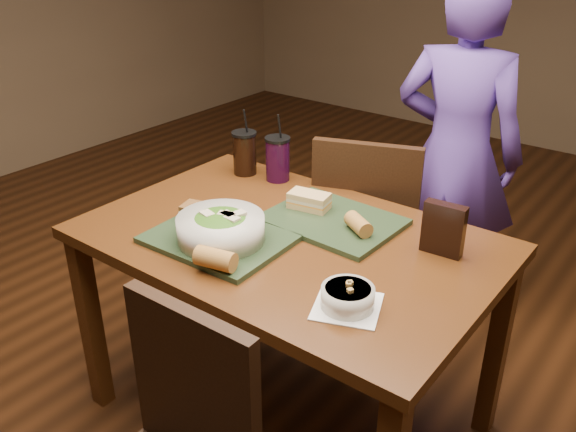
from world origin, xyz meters
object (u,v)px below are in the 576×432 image
at_px(chair_far, 375,235).
at_px(cup_berry, 278,158).
at_px(cup_cola, 245,153).
at_px(baguette_near, 215,259).
at_px(chip_bag, 443,229).
at_px(soup_bowl, 348,297).
at_px(salad_bowl, 221,227).
at_px(tray_near, 218,239).
at_px(dining_table, 288,260).
at_px(baguette_far, 358,224).
at_px(sandwich_far, 309,201).
at_px(diner, 456,155).
at_px(tray_far, 333,221).
at_px(sandwich_near, 198,212).

height_order(chair_far, cup_berry, cup_berry).
bearing_deg(cup_cola, baguette_near, -55.17).
bearing_deg(chip_bag, soup_bowl, -104.12).
distance_m(cup_cola, chip_bag, 0.89).
bearing_deg(salad_bowl, chair_far, 79.60).
height_order(chair_far, tray_near, chair_far).
bearing_deg(dining_table, baguette_far, 36.03).
xyz_separation_m(baguette_near, cup_cola, (-0.43, 0.61, 0.04)).
relative_size(soup_bowl, chip_bag, 1.35).
relative_size(sandwich_far, baguette_near, 1.26).
bearing_deg(baguette_far, chip_bag, 14.06).
bearing_deg(sandwich_far, cup_cola, 161.75).
bearing_deg(chip_bag, cup_berry, 164.66).
height_order(salad_bowl, cup_cola, cup_cola).
bearing_deg(diner, chair_far, 66.72).
bearing_deg(cup_cola, soup_bowl, -32.97).
bearing_deg(soup_bowl, dining_table, 149.02).
relative_size(salad_bowl, sandwich_far, 1.82).
xyz_separation_m(dining_table, salad_bowl, (-0.13, -0.17, 0.15)).
relative_size(sandwich_far, cup_berry, 0.56).
xyz_separation_m(dining_table, tray_near, (-0.15, -0.16, 0.10)).
height_order(tray_far, sandwich_near, sandwich_near).
relative_size(chair_far, salad_bowl, 3.47).
bearing_deg(cup_cola, chair_far, 28.22).
xyz_separation_m(diner, salad_bowl, (-0.25, -1.17, 0.06)).
distance_m(chair_far, cup_cola, 0.61).
distance_m(sandwich_near, cup_cola, 0.46).
distance_m(salad_bowl, sandwich_far, 0.36).
xyz_separation_m(sandwich_near, chip_bag, (0.72, 0.31, 0.04)).
distance_m(salad_bowl, cup_cola, 0.58).
xyz_separation_m(chair_far, sandwich_near, (-0.29, -0.67, 0.27)).
distance_m(dining_table, baguette_near, 0.33).
xyz_separation_m(chair_far, diner, (0.12, 0.44, 0.24)).
distance_m(tray_near, baguette_near, 0.19).
xyz_separation_m(tray_near, baguette_near, (0.12, -0.14, 0.04)).
bearing_deg(sandwich_far, diner, 78.09).
distance_m(tray_far, cup_berry, 0.42).
distance_m(baguette_far, cup_berry, 0.53).
bearing_deg(salad_bowl, sandwich_far, 77.11).
relative_size(tray_far, sandwich_far, 2.84).
xyz_separation_m(diner, baguette_far, (0.05, -0.87, 0.04)).
height_order(tray_far, baguette_far, baguette_far).
relative_size(sandwich_near, cup_berry, 0.45).
distance_m(tray_far, sandwich_near, 0.44).
xyz_separation_m(cup_cola, cup_berry, (0.14, 0.03, 0.00)).
bearing_deg(chip_bag, chair_far, 135.03).
distance_m(baguette_far, cup_cola, 0.66).
relative_size(salad_bowl, baguette_far, 2.61).
bearing_deg(baguette_far, salad_bowl, -135.05).
bearing_deg(salad_bowl, tray_near, 155.57).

